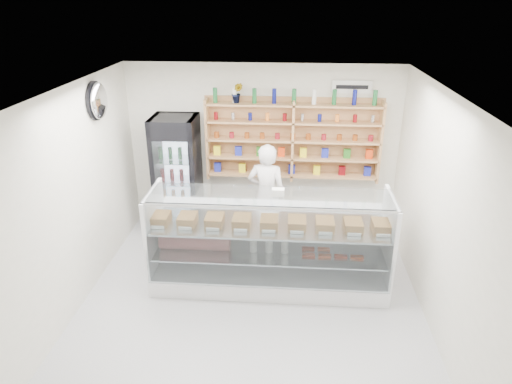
{
  "coord_description": "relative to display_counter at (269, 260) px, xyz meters",
  "views": [
    {
      "loc": [
        0.44,
        -4.82,
        3.82
      ],
      "look_at": [
        0.01,
        0.9,
        1.29
      ],
      "focal_mm": 32.0,
      "sensor_mm": 36.0,
      "label": 1
    }
  ],
  "objects": [
    {
      "name": "wall_sign",
      "position": [
        1.19,
        1.85,
        2.07
      ],
      "size": [
        0.62,
        0.03,
        0.2
      ],
      "primitive_type": "cube",
      "color": "white",
      "rests_on": "back_wall"
    },
    {
      "name": "potted_plant",
      "position": [
        -0.61,
        1.72,
        1.98
      ],
      "size": [
        0.18,
        0.14,
        0.32
      ],
      "primitive_type": "imported",
      "rotation": [
        0.0,
        0.0,
        0.01
      ],
      "color": "#1E6626",
      "rests_on": "wall_shelving"
    },
    {
      "name": "shop_worker",
      "position": [
        -0.1,
        1.18,
        0.47
      ],
      "size": [
        0.68,
        0.51,
        1.69
      ],
      "primitive_type": "imported",
      "rotation": [
        0.0,
        0.0,
        2.96
      ],
      "color": "white",
      "rests_on": "floor"
    },
    {
      "name": "wall_shelving",
      "position": [
        0.29,
        1.72,
        1.22
      ],
      "size": [
        2.84,
        0.28,
        1.33
      ],
      "color": "tan",
      "rests_on": "back_wall"
    },
    {
      "name": "room",
      "position": [
        -0.21,
        -0.62,
        1.02
      ],
      "size": [
        5.0,
        5.0,
        5.0
      ],
      "color": "#BBBAC0",
      "rests_on": "ground"
    },
    {
      "name": "drinks_cooler",
      "position": [
        -1.61,
        1.51,
        0.63
      ],
      "size": [
        0.72,
        0.7,
        2.0
      ],
      "rotation": [
        0.0,
        0.0,
        0.01
      ],
      "color": "black",
      "rests_on": "floor"
    },
    {
      "name": "display_counter",
      "position": [
        0.0,
        0.0,
        0.0
      ],
      "size": [
        3.22,
        0.96,
        1.4
      ],
      "color": "white",
      "rests_on": "floor"
    },
    {
      "name": "security_mirror",
      "position": [
        -2.38,
        0.58,
        2.07
      ],
      "size": [
        0.15,
        0.5,
        0.5
      ],
      "primitive_type": "ellipsoid",
      "color": "silver",
      "rests_on": "left_wall"
    }
  ]
}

